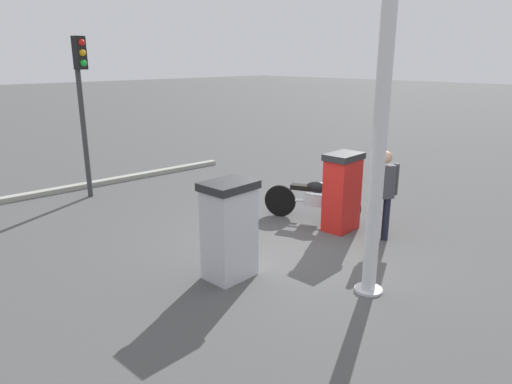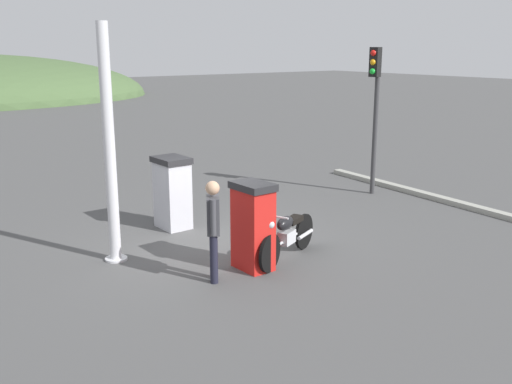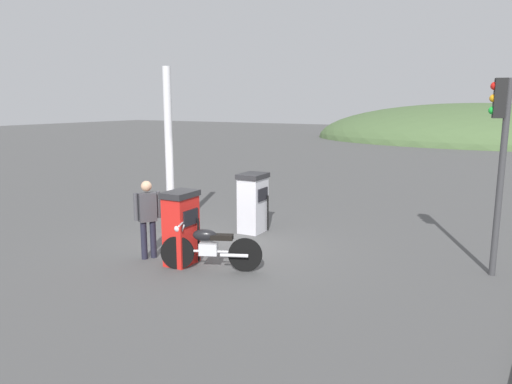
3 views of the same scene
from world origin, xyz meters
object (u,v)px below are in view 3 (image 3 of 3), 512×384
Objects in this scene: fuel_pump_near at (181,227)px; fuel_pump_far at (253,202)px; motorcycle_near_pump at (209,247)px; canopy_support_pole at (169,155)px; attendant_person at (148,214)px; roadside_traffic_light at (500,143)px.

fuel_pump_near is 1.00× the size of fuel_pump_far.
fuel_pump_far is 3.04m from motorcycle_near_pump.
fuel_pump_near is 0.37× the size of canopy_support_pole.
fuel_pump_near is 0.91× the size of attendant_person.
roadside_traffic_light is at bearing 23.99° from fuel_pump_near.
canopy_support_pole is (-7.32, -0.69, -0.55)m from roadside_traffic_light.
fuel_pump_far is 0.37× the size of canopy_support_pole.
fuel_pump_far reaches higher than motorcycle_near_pump.
fuel_pump_far is at bearing 32.37° from canopy_support_pole.
canopy_support_pole reaches higher than motorcycle_near_pump.
fuel_pump_near reaches higher than fuel_pump_far.
attendant_person reaches higher than fuel_pump_far.
motorcycle_near_pump is at bearing 1.18° from attendant_person.
motorcycle_near_pump is 1.64m from attendant_person.
motorcycle_near_pump is 1.12× the size of attendant_person.
motorcycle_near_pump is 5.81m from roadside_traffic_light.
motorcycle_near_pump is 3.44m from canopy_support_pole.
fuel_pump_near is at bearing 4.73° from attendant_person.
attendant_person is 7.05m from roadside_traffic_light.
canopy_support_pole is (-2.49, 1.82, 1.51)m from motorcycle_near_pump.
canopy_support_pole is (-0.93, 1.85, 1.03)m from attendant_person.
attendant_person is (-0.84, -0.07, 0.19)m from fuel_pump_near.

